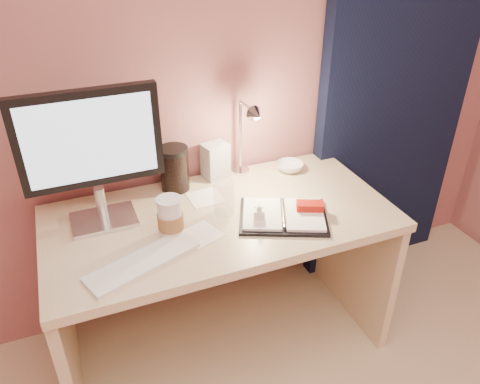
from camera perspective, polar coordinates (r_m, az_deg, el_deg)
name	(u,v)px	position (r m, az deg, el deg)	size (l,w,h in m)	color
room	(384,70)	(2.42, 17.12, 14.06)	(3.50, 3.50, 3.50)	#C6B28E
desk	(216,248)	(2.09, -2.93, -6.87)	(1.40, 0.70, 0.73)	beige
monitor	(91,147)	(1.78, -17.69, 5.19)	(0.51, 0.18, 0.54)	silver
keyboard	(143,262)	(1.68, -11.71, -8.35)	(0.41, 0.12, 0.02)	white
planner	(285,215)	(1.88, 5.56, -2.78)	(0.42, 0.38, 0.05)	black
paper_a	(201,234)	(1.79, -4.78, -5.16)	(0.13, 0.13, 0.00)	white
paper_b	(205,198)	(2.01, -4.24, -0.70)	(0.14, 0.14, 0.00)	white
coffee_cup	(170,218)	(1.77, -8.49, -3.15)	(0.10, 0.10, 0.16)	silver
clear_cup	(224,197)	(1.88, -1.99, -0.59)	(0.08, 0.08, 0.15)	white
bowl	(290,167)	(2.23, 6.10, 3.08)	(0.13, 0.13, 0.04)	silver
lotion_bottle	(259,213)	(1.83, 2.35, -2.60)	(0.04, 0.04, 0.09)	silver
dark_jar	(175,171)	(2.05, -7.99, 2.58)	(0.12, 0.12, 0.18)	black
product_box	(215,161)	(2.13, -3.01, 3.82)	(0.11, 0.09, 0.17)	beige
desk_lamp	(247,134)	(2.03, 0.84, 7.04)	(0.09, 0.23, 0.37)	silver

